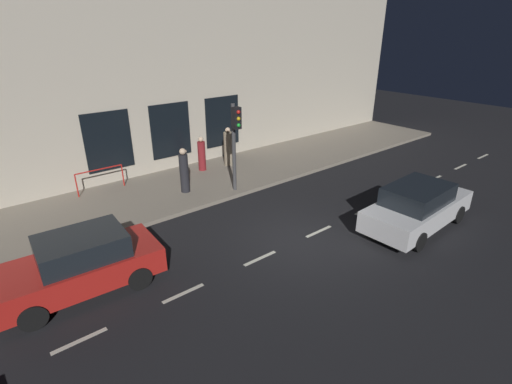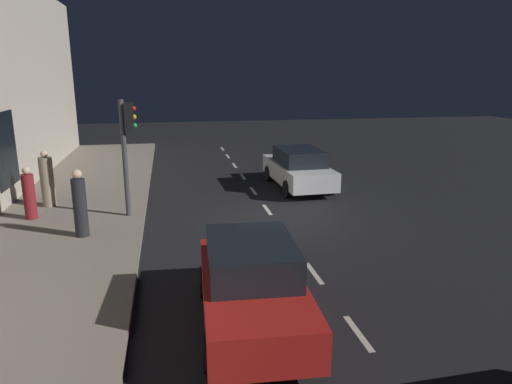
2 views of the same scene
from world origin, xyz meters
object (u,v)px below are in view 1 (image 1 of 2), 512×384
at_px(traffic_light, 235,134).
at_px(parked_car_0, 417,206).
at_px(parked_car_1, 80,264).
at_px(pedestrian_1, 228,148).
at_px(pedestrian_2, 184,172).
at_px(pedestrian_0, 202,155).

relative_size(traffic_light, parked_car_0, 0.78).
bearing_deg(parked_car_1, parked_car_0, -107.22).
xyz_separation_m(parked_car_0, parked_car_1, (3.66, 9.97, -0.00)).
xyz_separation_m(parked_car_0, pedestrian_1, (9.02, 1.52, 0.22)).
bearing_deg(pedestrian_2, parked_car_0, 49.12).
xyz_separation_m(parked_car_1, pedestrian_2, (3.79, -5.15, 0.23)).
bearing_deg(traffic_light, pedestrian_1, -29.47).
distance_m(pedestrian_0, pedestrian_1, 1.40).
relative_size(parked_car_1, pedestrian_0, 2.56).
height_order(parked_car_0, pedestrian_1, pedestrian_1).
relative_size(traffic_light, pedestrian_1, 1.90).
height_order(pedestrian_0, pedestrian_1, pedestrian_1).
distance_m(traffic_light, parked_car_1, 7.54).
distance_m(parked_car_1, pedestrian_2, 6.40).
bearing_deg(traffic_light, parked_car_0, -153.58).
distance_m(traffic_light, pedestrian_0, 3.43).
xyz_separation_m(pedestrian_1, pedestrian_2, (-1.57, 3.29, 0.01)).
bearing_deg(pedestrian_1, pedestrian_0, 81.61).
height_order(pedestrian_1, pedestrian_2, pedestrian_1).
height_order(parked_car_1, pedestrian_0, pedestrian_0).
bearing_deg(pedestrian_0, pedestrian_1, 17.14).
relative_size(parked_car_0, pedestrian_2, 2.47).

